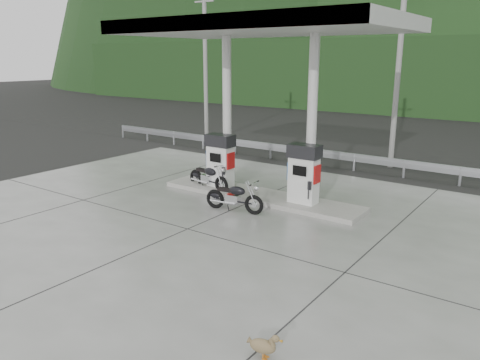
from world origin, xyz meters
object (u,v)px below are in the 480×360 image
Objects in this scene: gas_pump_right at (304,174)px; motorcycle_left at (208,178)px; gas_pump_left at (220,161)px; motorcycle_right at (234,198)px; duck at (263,346)px.

motorcycle_left is at bearing -176.60° from gas_pump_right.
motorcycle_right is (1.72, -1.55, -0.63)m from gas_pump_left.
duck is (6.25, -6.98, -0.86)m from gas_pump_left.
gas_pump_right reaches higher than motorcycle_left.
motorcycle_left is at bearing 138.74° from motorcycle_right.
motorcycle_left is 3.58× the size of duck.
gas_pump_left is 0.74m from motorcycle_left.
gas_pump_left is 3.20m from gas_pump_right.
gas_pump_left reaches higher than duck.
gas_pump_right is 7.66m from duck.
motorcycle_right is at bearing -22.04° from motorcycle_left.
motorcycle_left is 1.04× the size of motorcycle_right.
motorcycle_right is 7.08m from duck.
gas_pump_left and gas_pump_right have the same top height.
motorcycle_left is 9.47m from duck.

